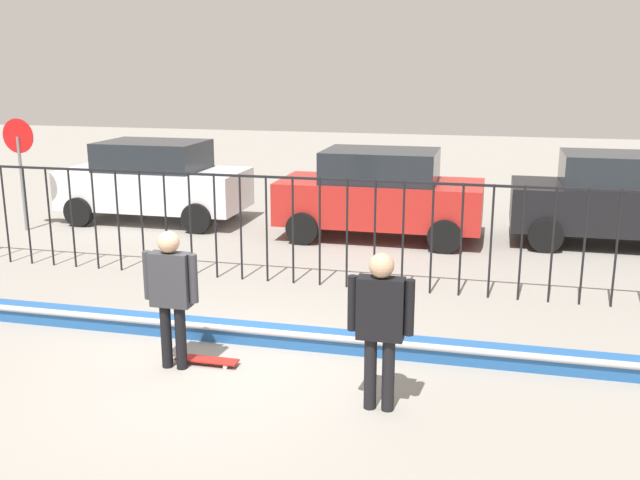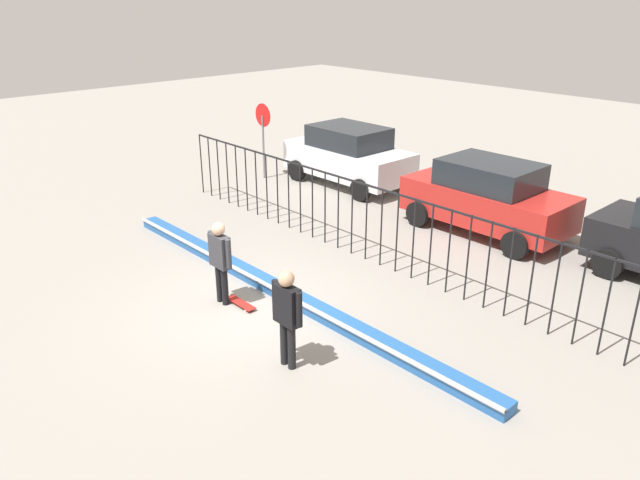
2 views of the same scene
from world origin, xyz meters
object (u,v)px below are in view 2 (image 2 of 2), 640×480
(parked_car_white, at_px, (349,155))
(stop_sign, at_px, (263,131))
(camera_operator, at_px, (287,310))
(skateboarder, at_px, (220,256))
(skateboard, at_px, (241,303))
(parked_car_red, at_px, (487,197))

(parked_car_white, xyz_separation_m, stop_sign, (-2.42, -1.58, 0.64))
(camera_operator, relative_size, parked_car_white, 0.41)
(skateboarder, height_order, skateboard, skateboarder)
(parked_car_white, xyz_separation_m, parked_car_red, (5.45, -0.39, 0.00))
(parked_car_white, height_order, parked_car_red, same)
(camera_operator, distance_m, stop_sign, 11.29)
(skateboarder, bearing_deg, skateboard, 20.44)
(skateboarder, relative_size, camera_operator, 0.98)
(camera_operator, relative_size, parked_car_red, 0.41)
(camera_operator, bearing_deg, skateboarder, 4.25)
(skateboard, xyz_separation_m, parked_car_white, (-4.42, 7.53, 0.91))
(skateboarder, bearing_deg, stop_sign, 129.88)
(camera_operator, distance_m, parked_car_red, 7.90)
(skateboarder, relative_size, parked_car_red, 0.41)
(skateboarder, xyz_separation_m, stop_sign, (-6.48, 6.14, 0.57))
(stop_sign, bearing_deg, parked_car_red, 8.58)
(parked_car_white, bearing_deg, stop_sign, -151.41)
(skateboarder, height_order, parked_car_red, parked_car_red)
(skateboarder, relative_size, skateboard, 2.18)
(skateboard, relative_size, parked_car_red, 0.19)
(skateboard, bearing_deg, skateboarder, -148.12)
(parked_car_white, distance_m, stop_sign, 2.96)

